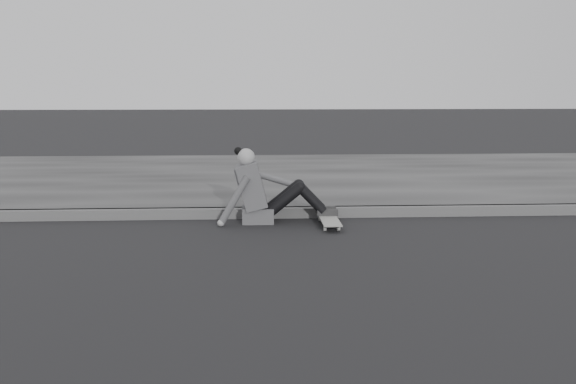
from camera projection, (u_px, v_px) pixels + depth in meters
name	position (u px, v px, depth m)	size (l,w,h in m)	color
ground	(349.00, 281.00, 5.20)	(80.00, 80.00, 0.00)	black
curb	(317.00, 212.00, 7.73)	(24.00, 0.16, 0.12)	#4B4B4B
sidewalk	(299.00, 177.00, 10.71)	(24.00, 6.00, 0.12)	#343434
skateboard	(329.00, 220.00, 7.23)	(0.20, 0.78, 0.09)	#969691
seated_woman	(263.00, 192.00, 7.39)	(1.38, 0.46, 0.88)	#48484A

